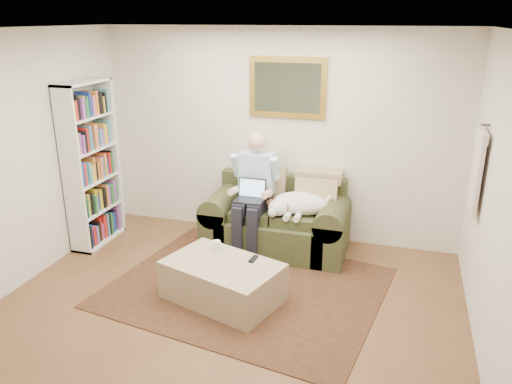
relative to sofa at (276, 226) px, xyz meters
The scene contains 12 objects.
room_shell 1.96m from the sofa, 93.87° to the right, with size 4.51×5.00×2.61m.
rug 1.05m from the sofa, 93.12° to the right, with size 2.70×2.16×0.01m, color black.
sofa is the anchor object (origin of this frame).
seated_man 0.52m from the sofa, 148.55° to the right, with size 0.56×0.80×1.43m, color #8CB6D8, non-canonical shape.
laptop 0.57m from the sofa, 138.98° to the right, with size 0.33×0.26×0.24m.
sleeping_dog 0.48m from the sofa, 15.74° to the right, with size 0.70×0.44×0.26m, color white, non-canonical shape.
ottoman 1.31m from the sofa, 99.38° to the right, with size 1.11×0.71×0.40m, color tan.
coffee_mug 1.11m from the sofa, 109.81° to the right, with size 0.08×0.08×0.10m, color white.
tv_remote 1.15m from the sofa, 87.05° to the right, with size 0.05×0.15×0.02m, color black.
bookshelf 2.36m from the sofa, 168.87° to the right, with size 0.28×0.80×2.00m, color white, non-canonical shape.
wall_mirror 1.66m from the sofa, 90.00° to the left, with size 0.94×0.04×0.72m.
hanging_shirt 2.37m from the sofa, 11.85° to the right, with size 0.06×0.52×0.90m, color beige, non-canonical shape.
Camera 1 is at (1.49, -3.37, 2.70)m, focal length 35.00 mm.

